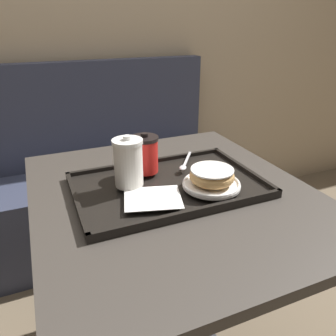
{
  "coord_description": "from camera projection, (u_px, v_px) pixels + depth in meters",
  "views": [
    {
      "loc": [
        -0.33,
        -0.75,
        1.19
      ],
      "look_at": [
        -0.01,
        0.02,
        0.81
      ],
      "focal_mm": 35.0,
      "sensor_mm": 36.0,
      "label": 1
    }
  ],
  "objects": [
    {
      "name": "wall_behind",
      "position": [
        87.0,
        17.0,
        1.66
      ],
      "size": [
        8.0,
        0.05,
        2.4
      ],
      "color": "tan",
      "rests_on": "ground_plane"
    },
    {
      "name": "booth_bench",
      "position": [
        79.0,
        196.0,
        1.77
      ],
      "size": [
        1.55,
        0.44,
        1.0
      ],
      "color": "#33384C",
      "rests_on": "ground_plane"
    },
    {
      "name": "cafe_table",
      "position": [
        173.0,
        243.0,
        1.0
      ],
      "size": [
        0.77,
        0.86,
        0.75
      ],
      "color": "#38332D",
      "rests_on": "ground_plane"
    },
    {
      "name": "serving_tray",
      "position": [
        168.0,
        186.0,
        0.94
      ],
      "size": [
        0.53,
        0.35,
        0.02
      ],
      "color": "black",
      "rests_on": "cafe_table"
    },
    {
      "name": "napkin_paper",
      "position": [
        153.0,
        198.0,
        0.84
      ],
      "size": [
        0.17,
        0.16,
        0.0
      ],
      "rotation": [
        0.0,
        0.0,
        -0.28
      ],
      "color": "white",
      "rests_on": "serving_tray"
    },
    {
      "name": "coffee_cup_front",
      "position": [
        128.0,
        162.0,
        0.89
      ],
      "size": [
        0.08,
        0.08,
        0.14
      ],
      "color": "white",
      "rests_on": "serving_tray"
    },
    {
      "name": "coffee_cup_rear",
      "position": [
        145.0,
        154.0,
        0.97
      ],
      "size": [
        0.08,
        0.08,
        0.12
      ],
      "color": "red",
      "rests_on": "serving_tray"
    },
    {
      "name": "plate_with_chocolate_donut",
      "position": [
        211.0,
        184.0,
        0.9
      ],
      "size": [
        0.16,
        0.16,
        0.01
      ],
      "color": "white",
      "rests_on": "serving_tray"
    },
    {
      "name": "donut_chocolate_glazed",
      "position": [
        212.0,
        175.0,
        0.89
      ],
      "size": [
        0.12,
        0.12,
        0.04
      ],
      "color": "tan",
      "rests_on": "plate_with_chocolate_donut"
    },
    {
      "name": "spoon",
      "position": [
        184.0,
        165.0,
        1.03
      ],
      "size": [
        0.1,
        0.14,
        0.01
      ],
      "rotation": [
        0.0,
        0.0,
        4.09
      ],
      "color": "silver",
      "rests_on": "serving_tray"
    }
  ]
}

